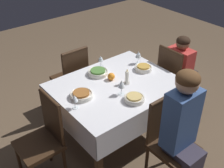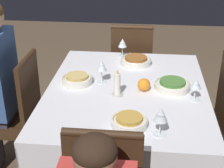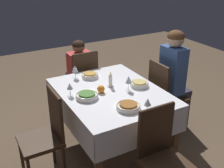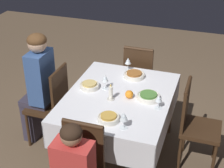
{
  "view_description": "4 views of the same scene",
  "coord_description": "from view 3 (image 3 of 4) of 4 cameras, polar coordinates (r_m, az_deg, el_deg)",
  "views": [
    {
      "loc": [
        -1.57,
        -1.87,
        2.32
      ],
      "look_at": [
        -0.08,
        -0.02,
        0.77
      ],
      "focal_mm": 45.0,
      "sensor_mm": 36.0,
      "label": 1
    },
    {
      "loc": [
        1.92,
        0.1,
        1.69
      ],
      "look_at": [
        0.04,
        -0.09,
        0.77
      ],
      "focal_mm": 55.0,
      "sensor_mm": 36.0,
      "label": 2
    },
    {
      "loc": [
        -2.3,
        1.26,
        2.01
      ],
      "look_at": [
        -0.01,
        -0.01,
        0.81
      ],
      "focal_mm": 45.0,
      "sensor_mm": 36.0,
      "label": 3
    },
    {
      "loc": [
        2.71,
        0.83,
        2.44
      ],
      "look_at": [
        0.09,
        -0.04,
        0.9
      ],
      "focal_mm": 55.0,
      "sensor_mm": 36.0,
      "label": 4
    }
  ],
  "objects": [
    {
      "name": "ground_plane",
      "position": [
        3.3,
        -0.25,
        -12.83
      ],
      "size": [
        8.0,
        8.0,
        0.0
      ],
      "primitive_type": "plane",
      "color": "brown"
    },
    {
      "name": "dining_table",
      "position": [
        2.96,
        -0.27,
        -3.04
      ],
      "size": [
        1.26,
        1.0,
        0.73
      ],
      "color": "silver",
      "rests_on": "ground_plane"
    },
    {
      "name": "chair_south",
      "position": [
        3.4,
        10.57,
        -1.97
      ],
      "size": [
        0.37,
        0.38,
        0.92
      ],
      "color": "#382314",
      "rests_on": "ground_plane"
    },
    {
      "name": "chair_east",
      "position": [
        3.74,
        -5.93,
        0.87
      ],
      "size": [
        0.38,
        0.37,
        0.92
      ],
      "rotation": [
        0.0,
        0.0,
        1.57
      ],
      "color": "#382314",
      "rests_on": "ground_plane"
    },
    {
      "name": "chair_west",
      "position": [
        2.43,
        10.11,
        -13.95
      ],
      "size": [
        0.38,
        0.37,
        0.92
      ],
      "rotation": [
        0.0,
        0.0,
        -1.57
      ],
      "color": "#382314",
      "rests_on": "ground_plane"
    },
    {
      "name": "chair_north",
      "position": [
        2.71,
        -13.2,
        -9.67
      ],
      "size": [
        0.37,
        0.38,
        0.92
      ],
      "rotation": [
        0.0,
        0.0,
        3.14
      ],
      "color": "#382314",
      "rests_on": "ground_plane"
    },
    {
      "name": "person_adult_denim",
      "position": [
        3.4,
        12.7,
        1.66
      ],
      "size": [
        0.3,
        0.34,
        1.27
      ],
      "color": "#383342",
      "rests_on": "ground_plane"
    },
    {
      "name": "person_child_red",
      "position": [
        3.86,
        -6.91,
        2.42
      ],
      "size": [
        0.33,
        0.3,
        1.02
      ],
      "rotation": [
        0.0,
        0.0,
        1.57
      ],
      "color": "#282833",
      "rests_on": "ground_plane"
    },
    {
      "name": "bowl_south",
      "position": [
        3.02,
        5.58,
        0.03
      ],
      "size": [
        0.2,
        0.2,
        0.06
      ],
      "color": "silver",
      "rests_on": "dining_table"
    },
    {
      "name": "wine_glass_south",
      "position": [
        2.89,
        3.37,
        0.8
      ],
      "size": [
        0.07,
        0.07,
        0.16
      ],
      "color": "white",
      "rests_on": "dining_table"
    },
    {
      "name": "bowl_east",
      "position": [
        3.24,
        -4.52,
        1.79
      ],
      "size": [
        0.19,
        0.19,
        0.06
      ],
      "color": "silver",
      "rests_on": "dining_table"
    },
    {
      "name": "wine_glass_east",
      "position": [
        3.2,
        -7.54,
        3.0
      ],
      "size": [
        0.07,
        0.07,
        0.15
      ],
      "color": "white",
      "rests_on": "dining_table"
    },
    {
      "name": "bowl_west",
      "position": [
        2.57,
        3.32,
        -4.53
      ],
      "size": [
        0.22,
        0.22,
        0.06
      ],
      "color": "silver",
      "rests_on": "dining_table"
    },
    {
      "name": "wine_glass_west",
      "position": [
        2.49,
        7.24,
        -3.74
      ],
      "size": [
        0.07,
        0.07,
        0.14
      ],
      "color": "white",
      "rests_on": "dining_table"
    },
    {
      "name": "bowl_north",
      "position": [
        2.77,
        -5.14,
        -2.36
      ],
      "size": [
        0.22,
        0.22,
        0.06
      ],
      "color": "silver",
      "rests_on": "dining_table"
    },
    {
      "name": "wine_glass_north",
      "position": [
        2.81,
        -8.56,
        -0.58
      ],
      "size": [
        0.07,
        0.07,
        0.14
      ],
      "color": "white",
      "rests_on": "dining_table"
    },
    {
      "name": "candle_centerpiece",
      "position": [
        2.99,
        -0.31,
        0.62
      ],
      "size": [
        0.07,
        0.07,
        0.17
      ],
      "color": "beige",
      "rests_on": "dining_table"
    },
    {
      "name": "orange_fruit",
      "position": [
        2.87,
        -2.27,
        -1.02
      ],
      "size": [
        0.08,
        0.08,
        0.08
      ],
      "primitive_type": "sphere",
      "color": "orange",
      "rests_on": "dining_table"
    }
  ]
}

